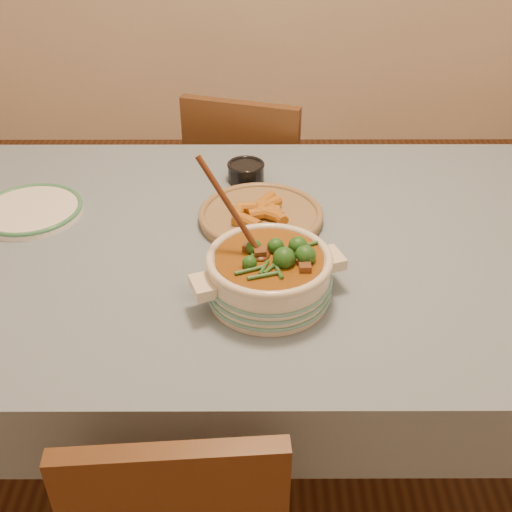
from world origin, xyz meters
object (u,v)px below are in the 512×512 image
at_px(dining_table, 238,270).
at_px(white_plate, 30,210).
at_px(fried_plate, 261,214).
at_px(condiment_bowl, 246,171).
at_px(chair_far, 250,189).
at_px(stew_casserole, 269,272).

bearing_deg(dining_table, white_plate, 167.35).
height_order(dining_table, white_plate, white_plate).
relative_size(dining_table, fried_plate, 4.22).
bearing_deg(condiment_bowl, chair_far, 89.26).
bearing_deg(condiment_bowl, fried_plate, -79.60).
relative_size(condiment_bowl, chair_far, 0.15).
bearing_deg(chair_far, dining_table, 104.82).
xyz_separation_m(condiment_bowl, chair_far, (0.01, 0.45, -0.31)).
bearing_deg(white_plate, chair_far, 48.76).
bearing_deg(white_plate, fried_plate, -3.38).
distance_m(white_plate, chair_far, 0.89).
bearing_deg(chair_far, stew_casserole, 109.32).
bearing_deg(fried_plate, white_plate, 176.62).
relative_size(dining_table, chair_far, 1.98).
height_order(white_plate, fried_plate, fried_plate).
height_order(white_plate, chair_far, chair_far).
xyz_separation_m(dining_table, chair_far, (0.02, 0.75, -0.18)).
height_order(stew_casserole, chair_far, stew_casserole).
distance_m(dining_table, stew_casserole, 0.28).
xyz_separation_m(condiment_bowl, fried_plate, (0.04, -0.22, -0.01)).
xyz_separation_m(fried_plate, chair_far, (-0.03, 0.67, -0.30)).
height_order(dining_table, chair_far, chair_far).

